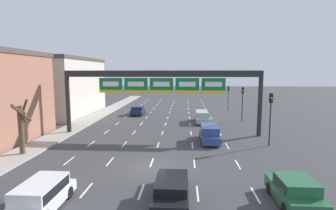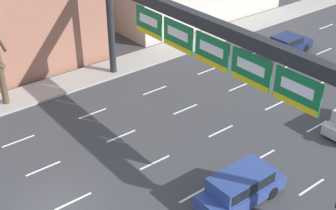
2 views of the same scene
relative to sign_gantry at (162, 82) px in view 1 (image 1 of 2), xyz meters
The scene contains 15 objects.
ground_plane 11.75m from the sign_gantry, 90.00° to the right, with size 220.00×220.00×0.00m, color #3D3D3F.
sidewalk_left 16.28m from the sign_gantry, 137.96° to the right, with size 2.80×110.00×0.15m.
lane_dashes 6.73m from the sign_gantry, 90.00° to the left, with size 13.32×67.00×0.01m.
sign_gantry is the anchor object (origin of this frame).
building_far 23.31m from the sign_gantry, 145.30° to the left, with size 12.32×17.31×9.29m.
suv_white 17.87m from the sign_gantry, 106.07° to the right, with size 1.91×4.20×1.49m.
car_green 18.07m from the sign_gantry, 61.35° to the right, with size 1.91×3.98×1.53m.
car_black 16.13m from the sign_gantry, 83.12° to the right, with size 1.84×4.83×1.34m.
suv_silver 10.22m from the sign_gantry, 56.39° to the left, with size 1.81×4.87×1.57m.
car_navy 15.04m from the sign_gantry, 111.11° to the left, with size 1.95×4.07×1.45m.
suv_blue 7.58m from the sign_gantry, 29.09° to the right, with size 1.84×4.58×1.69m.
traffic_light_near_gantry 13.77m from the sign_gantry, 38.23° to the left, with size 0.30×0.35×4.86m.
traffic_light_mid_block 11.50m from the sign_gantry, 20.49° to the right, with size 0.30×0.35×5.04m.
traffic_light_far_end 21.60m from the sign_gantry, 61.01° to the left, with size 0.30×0.35×4.47m.
tree_bare_closest 14.10m from the sign_gantry, 143.76° to the right, with size 1.41×1.77×4.65m.
Camera 1 is at (2.49, -18.50, 7.02)m, focal length 28.00 mm.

